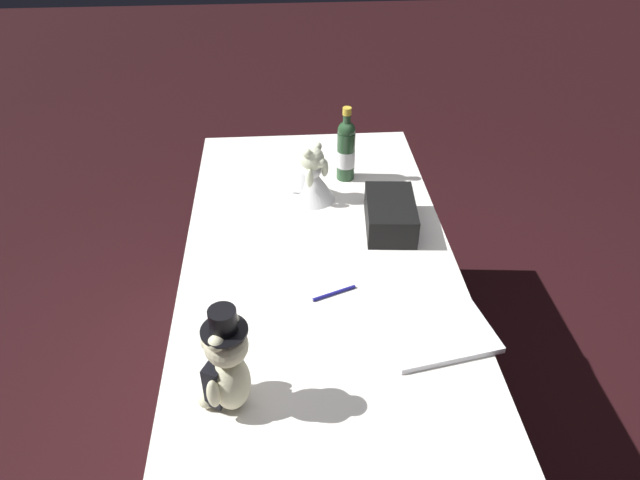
% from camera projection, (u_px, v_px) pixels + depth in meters
% --- Properties ---
extents(ground_plane, '(12.00, 12.00, 0.00)m').
position_uv_depth(ground_plane, '(320.00, 420.00, 2.35)').
color(ground_plane, black).
extents(reception_table, '(1.83, 0.87, 0.78)m').
position_uv_depth(reception_table, '(320.00, 351.00, 2.12)').
color(reception_table, white).
rests_on(reception_table, ground_plane).
extents(teddy_bear_groom, '(0.13, 0.14, 0.31)m').
position_uv_depth(teddy_bear_groom, '(226.00, 366.00, 1.38)').
color(teddy_bear_groom, beige).
rests_on(teddy_bear_groom, reception_table).
extents(teddy_bear_bride, '(0.21, 0.21, 0.22)m').
position_uv_depth(teddy_bear_bride, '(309.00, 175.00, 2.16)').
color(teddy_bear_bride, white).
rests_on(teddy_bear_bride, reception_table).
extents(champagne_bottle, '(0.07, 0.07, 0.29)m').
position_uv_depth(champagne_bottle, '(346.00, 149.00, 2.26)').
color(champagne_bottle, '#254729').
rests_on(champagne_bottle, reception_table).
extents(signing_pen, '(0.06, 0.14, 0.01)m').
position_uv_depth(signing_pen, '(332.00, 294.00, 1.78)').
color(signing_pen, navy).
rests_on(signing_pen, reception_table).
extents(gift_case_black, '(0.28, 0.18, 0.10)m').
position_uv_depth(gift_case_black, '(390.00, 214.00, 2.03)').
color(gift_case_black, black).
rests_on(gift_case_black, reception_table).
extents(guestbook, '(0.26, 0.33, 0.02)m').
position_uv_depth(guestbook, '(438.00, 333.00, 1.64)').
color(guestbook, white).
rests_on(guestbook, reception_table).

